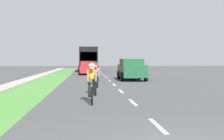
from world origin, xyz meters
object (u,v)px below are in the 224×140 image
Objects in this scene: cyclist_lead at (92,83)px; cyclist_trailing at (95,78)px; suv_dark_green at (132,69)px; bus_black at (88,58)px; sedan_red at (88,68)px.

cyclist_lead is 2.89m from cyclist_trailing.
bus_black is at bearing 99.88° from suv_dark_green.
sedan_red is (-3.72, 9.93, -0.18)m from suv_dark_green.
suv_dark_green is 1.09× the size of sedan_red.
cyclist_trailing is 0.40× the size of sedan_red.
cyclist_trailing is at bearing -107.66° from suv_dark_green.
bus_black is (-0.25, 31.05, 1.17)m from cyclist_trailing.
sedan_red is (-0.38, 20.39, -0.04)m from cyclist_trailing.
bus_black reaches higher than cyclist_trailing.
cyclist_trailing reaches higher than sedan_red.
cyclist_lead is 0.15× the size of bus_black.
bus_black reaches higher than sedan_red.
cyclist_lead is 0.37× the size of suv_dark_green.
sedan_red is at bearing 91.08° from cyclist_trailing.
sedan_red is (-0.17, 23.28, -0.04)m from cyclist_lead.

